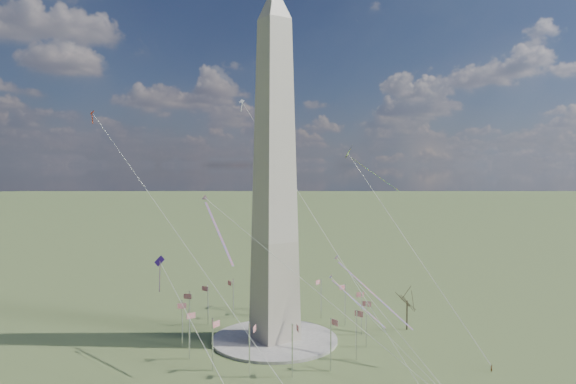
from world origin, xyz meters
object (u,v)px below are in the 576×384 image
tree_near (407,299)px  kite_delta_black (351,156)px  person_east (491,368)px  washington_monument (275,174)px

tree_near → kite_delta_black: size_ratio=0.77×
person_east → kite_delta_black: 81.12m
tree_near → kite_delta_black: bearing=89.4°
tree_near → kite_delta_black: kite_delta_black is taller
person_east → kite_delta_black: (6.98, 61.32, 52.65)m
washington_monument → tree_near: size_ratio=7.42×
washington_monument → kite_delta_black: 41.97m
person_east → tree_near: bearing=-110.5°
kite_delta_black → tree_near: bearing=43.5°
tree_near → kite_delta_black: (0.26, 27.09, 43.96)m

